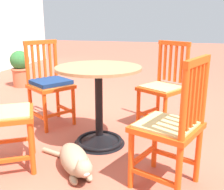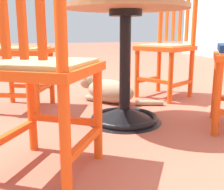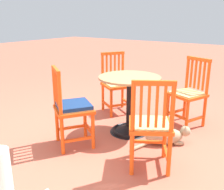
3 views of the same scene
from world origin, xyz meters
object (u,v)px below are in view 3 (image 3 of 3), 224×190
Objects in this scene: orange_chair_near_fence at (116,85)px; orange_chair_by_planter at (72,108)px; cafe_table at (129,111)px; orange_chair_at_corner at (189,94)px; tabby_cat at (167,136)px; orange_chair_facing_out at (150,126)px.

orange_chair_near_fence and orange_chair_by_planter have the same top height.
cafe_table is 0.77m from orange_chair_by_planter.
orange_chair_at_corner is at bearing -123.04° from orange_chair_by_planter.
orange_chair_at_corner is 1.00× the size of orange_chair_near_fence.
orange_chair_near_fence is at bearing -27.03° from tabby_cat.
orange_chair_by_planter is 1.52× the size of tabby_cat.
orange_chair_at_corner is 0.76m from tabby_cat.
orange_chair_at_corner is at bearing -128.16° from cafe_table.
tabby_cat is at bearing 91.20° from orange_chair_at_corner.
orange_chair_facing_out is (-1.14, 1.12, 0.00)m from orange_chair_near_fence.
orange_chair_facing_out is (-0.07, 1.24, 0.00)m from orange_chair_at_corner.
orange_chair_near_fence is 1.00× the size of orange_chair_facing_out.
orange_chair_at_corner is 1.08m from orange_chair_near_fence.
orange_chair_by_planter is (0.87, 1.33, 0.01)m from orange_chair_at_corner.
orange_chair_facing_out is at bearing 93.05° from orange_chair_at_corner.
orange_chair_near_fence is at bearing -80.01° from orange_chair_by_planter.
cafe_table is at bearing -117.26° from orange_chair_by_planter.
orange_chair_at_corner is 1.52× the size of tabby_cat.
orange_chair_facing_out reaches higher than cafe_table.
cafe_table reaches higher than tabby_cat.
orange_chair_near_fence is at bearing 6.80° from orange_chair_at_corner.
cafe_table is 0.83× the size of orange_chair_facing_out.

